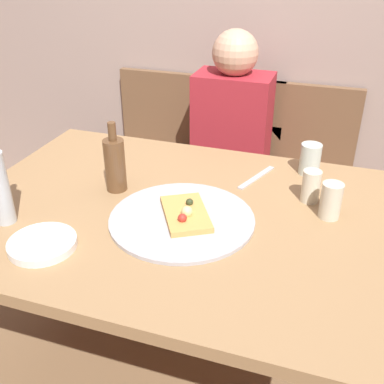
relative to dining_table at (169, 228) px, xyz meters
name	(u,v)px	position (x,y,z in m)	size (l,w,h in m)	color
ground_plane	(173,364)	(0.00, 0.00, -0.67)	(8.00, 8.00, 0.00)	brown
dining_table	(169,228)	(0.00, 0.00, 0.00)	(1.37, 1.03, 0.74)	#99754C
pizza_tray	(182,219)	(0.07, -0.06, 0.08)	(0.46, 0.46, 0.01)	#ADADB2
pizza_slice_last	(186,213)	(0.08, -0.05, 0.10)	(0.22, 0.26, 0.05)	tan
beer_bottle	(115,164)	(-0.22, 0.07, 0.17)	(0.07, 0.07, 0.25)	brown
tumbler_near	(331,201)	(0.50, 0.11, 0.14)	(0.07, 0.07, 0.12)	beige
tumbler_far	(310,159)	(0.41, 0.40, 0.13)	(0.08, 0.08, 0.12)	#B7C6BC
wine_glass	(311,186)	(0.43, 0.20, 0.13)	(0.06, 0.06, 0.11)	beige
plate_stack	(42,244)	(-0.27, -0.32, 0.09)	(0.20, 0.20, 0.02)	white
table_knife	(256,177)	(0.23, 0.30, 0.08)	(0.22, 0.02, 0.01)	#B7B7BC
chair_left	(153,148)	(-0.45, 0.92, -0.15)	(0.44, 0.44, 0.90)	brown
chair_middle	(233,159)	(0.00, 0.92, -0.15)	(0.44, 0.44, 0.90)	brown
chair_right	(306,169)	(0.37, 0.92, -0.15)	(0.44, 0.44, 0.90)	brown
guest_in_sweater	(226,147)	(0.00, 0.77, -0.03)	(0.36, 0.56, 1.17)	maroon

